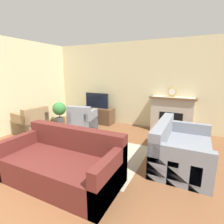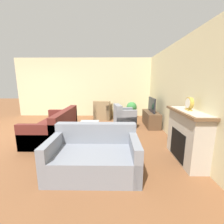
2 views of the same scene
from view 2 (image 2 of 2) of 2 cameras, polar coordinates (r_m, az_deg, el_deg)
ground_plane at (r=5.68m, az=-32.40°, el=-7.04°), size 20.00×20.00×0.00m
wall_back at (r=4.81m, az=21.87°, el=7.32°), size 8.25×0.06×2.70m
wall_left at (r=7.18m, az=-4.87°, el=9.24°), size 0.06×7.77×2.70m
area_rug at (r=4.66m, az=-8.36°, el=-9.12°), size 2.20×1.79×0.00m
fireplace at (r=3.49m, az=26.60°, el=-7.74°), size 1.29×0.41×1.06m
tv_stand at (r=5.77m, az=14.64°, el=-2.52°), size 1.18×0.44×0.54m
tv at (r=5.67m, az=14.89°, el=2.68°), size 0.87×0.06×0.52m
couch_sectional at (r=4.77m, az=-20.94°, el=-5.68°), size 1.94×0.97×0.82m
couch_loveseat at (r=2.90m, az=-6.74°, el=-16.30°), size 0.99×1.59×0.82m
armchair_by_window at (r=6.65m, az=-3.40°, el=-0.01°), size 0.86×0.81×0.82m
armchair_accent at (r=5.50m, az=4.46°, el=-2.44°), size 0.79×0.83×0.82m
coffee_table at (r=4.56m, az=-9.19°, el=-5.04°), size 1.00×0.59×0.38m
potted_plant at (r=6.77m, az=7.47°, el=1.30°), size 0.46×0.46×0.74m
mantel_clock at (r=3.38m, az=27.33°, el=2.87°), size 0.24×0.07×0.27m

